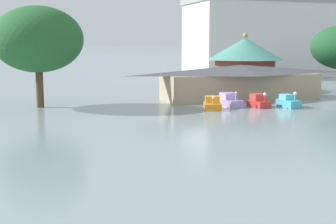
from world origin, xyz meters
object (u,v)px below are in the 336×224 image
object	(u,v)px
boathouse	(240,81)
green_roof_pavilion	(245,61)
shoreline_tree_tall_left	(38,39)
pedal_boat_orange	(212,104)
pedal_boat_cyan	(288,102)
background_building_block	(276,38)
pedal_boat_red	(259,102)
pedal_boat_lavender	(229,101)

from	to	relation	value
boathouse	green_roof_pavilion	size ratio (longest dim) A/B	1.89
shoreline_tree_tall_left	pedal_boat_orange	bearing A→B (deg)	-22.47
pedal_boat_cyan	background_building_block	distance (m)	51.74
pedal_boat_orange	pedal_boat_red	xyz separation A→B (m)	(5.38, 0.17, 0.03)
pedal_boat_orange	pedal_boat_red	distance (m)	5.38
pedal_boat_red	boathouse	size ratio (longest dim) A/B	0.13
pedal_boat_cyan	pedal_boat_orange	bearing A→B (deg)	-100.39
green_roof_pavilion	pedal_boat_orange	bearing A→B (deg)	-125.37
pedal_boat_cyan	shoreline_tree_tall_left	distance (m)	27.12
pedal_boat_orange	pedal_boat_cyan	distance (m)	8.36
pedal_boat_red	pedal_boat_cyan	distance (m)	3.12
green_roof_pavilion	shoreline_tree_tall_left	size ratio (longest dim) A/B	1.01
pedal_boat_lavender	background_building_block	xyz separation A→B (m)	(30.04, 42.62, 7.21)
boathouse	pedal_boat_orange	bearing A→B (deg)	-132.31
pedal_boat_lavender	pedal_boat_orange	bearing A→B (deg)	-67.94
boathouse	shoreline_tree_tall_left	xyz separation A→B (m)	(-23.52, -0.43, 4.96)
pedal_boat_lavender	shoreline_tree_tall_left	world-z (taller)	shoreline_tree_tall_left
pedal_boat_red	background_building_block	distance (m)	52.28
green_roof_pavilion	background_building_block	world-z (taller)	background_building_block
pedal_boat_cyan	background_building_block	bearing A→B (deg)	147.41
pedal_boat_orange	background_building_block	xyz separation A→B (m)	(32.65, 44.19, 7.25)
pedal_boat_red	shoreline_tree_tall_left	bearing A→B (deg)	-116.07
pedal_boat_lavender	green_roof_pavilion	xyz separation A→B (m)	(9.35, 15.28, 3.59)
pedal_boat_orange	green_roof_pavilion	bearing A→B (deg)	162.53
pedal_boat_red	boathouse	distance (m)	7.51
pedal_boat_orange	background_building_block	bearing A→B (deg)	161.43
green_roof_pavilion	shoreline_tree_tall_left	distance (m)	30.56
pedal_boat_cyan	pedal_boat_red	bearing A→B (deg)	-114.17
green_roof_pavilion	pedal_boat_red	bearing A→B (deg)	-111.51
pedal_boat_lavender	background_building_block	distance (m)	52.64
pedal_boat_cyan	background_building_block	xyz separation A→B (m)	(24.33, 45.09, 7.22)
green_roof_pavilion	background_building_block	bearing A→B (deg)	52.88
pedal_boat_red	pedal_boat_cyan	size ratio (longest dim) A/B	0.90
pedal_boat_lavender	boathouse	xyz separation A→B (m)	(4.11, 5.81, 1.60)
boathouse	shoreline_tree_tall_left	distance (m)	24.04
pedal_boat_red	background_building_block	size ratio (longest dim) A/B	0.07
pedal_boat_orange	shoreline_tree_tall_left	bearing A→B (deg)	-94.57
pedal_boat_orange	pedal_boat_lavender	bearing A→B (deg)	138.84
pedal_boat_lavender	boathouse	size ratio (longest dim) A/B	0.16
background_building_block	pedal_boat_orange	bearing A→B (deg)	-126.46
shoreline_tree_tall_left	pedal_boat_red	bearing A→B (deg)	-17.00
pedal_boat_red	background_building_block	bearing A→B (deg)	139.15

